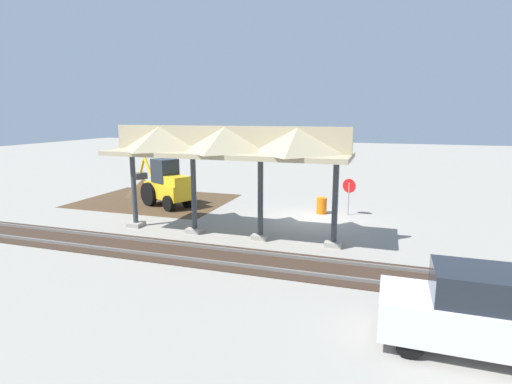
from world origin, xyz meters
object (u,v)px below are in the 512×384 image
(distant_parked_car, at_px, (479,312))
(traffic_barrel, at_px, (322,206))
(stop_sign, at_px, (349,189))
(backhoe, at_px, (166,185))

(distant_parked_car, relative_size, traffic_barrel, 4.68)
(stop_sign, xyz_separation_m, backhoe, (10.53, 1.10, -0.15))
(stop_sign, distance_m, distant_parked_car, 12.75)
(stop_sign, relative_size, distant_parked_car, 0.47)
(backhoe, distance_m, traffic_barrel, 9.20)
(backhoe, xyz_separation_m, distant_parked_car, (-14.53, 11.00, -0.28))
(stop_sign, height_order, traffic_barrel, stop_sign)
(traffic_barrel, bearing_deg, distant_parked_car, 114.35)
(distant_parked_car, xyz_separation_m, traffic_barrel, (5.42, -11.98, -0.53))
(backhoe, bearing_deg, stop_sign, -174.03)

